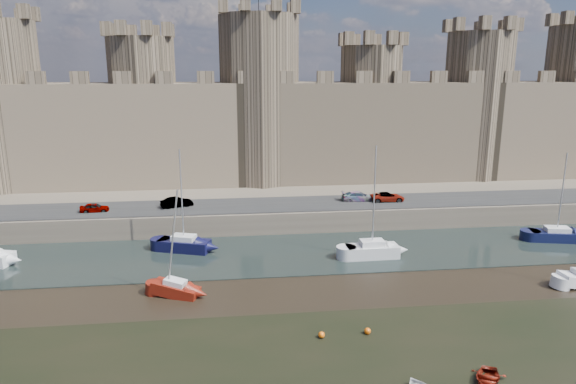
% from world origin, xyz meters
% --- Properties ---
extents(water_channel, '(160.00, 12.00, 0.08)m').
position_xyz_m(water_channel, '(0.00, 24.00, 0.04)').
color(water_channel, black).
rests_on(water_channel, ground).
extents(quay, '(160.00, 60.00, 2.50)m').
position_xyz_m(quay, '(0.00, 60.00, 1.25)').
color(quay, '#4C443A').
rests_on(quay, ground).
extents(road, '(160.00, 7.00, 0.10)m').
position_xyz_m(road, '(0.00, 34.00, 2.55)').
color(road, black).
rests_on(road, quay).
extents(castle, '(108.50, 11.00, 29.00)m').
position_xyz_m(castle, '(-0.64, 48.00, 11.67)').
color(castle, '#42382B').
rests_on(castle, quay).
extents(car_0, '(3.25, 1.48, 1.08)m').
position_xyz_m(car_0, '(-17.90, 33.21, 3.04)').
color(car_0, gray).
rests_on(car_0, quay).
extents(car_1, '(3.93, 2.44, 1.22)m').
position_xyz_m(car_1, '(-8.78, 34.23, 3.11)').
color(car_1, gray).
rests_on(car_1, quay).
extents(car_2, '(4.16, 1.83, 1.19)m').
position_xyz_m(car_2, '(13.17, 34.65, 3.10)').
color(car_2, gray).
rests_on(car_2, quay).
extents(car_3, '(4.21, 1.97, 1.16)m').
position_xyz_m(car_3, '(16.66, 33.98, 3.08)').
color(car_3, gray).
rests_on(car_3, quay).
extents(sailboat_1, '(5.69, 3.66, 10.63)m').
position_xyz_m(sailboat_1, '(-7.40, 25.95, 0.83)').
color(sailboat_1, black).
rests_on(sailboat_1, ground).
extents(sailboat_2, '(5.25, 2.12, 11.27)m').
position_xyz_m(sailboat_2, '(11.39, 21.88, 0.88)').
color(sailboat_2, silver).
rests_on(sailboat_2, ground).
extents(sailboat_3, '(5.88, 3.32, 9.72)m').
position_xyz_m(sailboat_3, '(32.88, 24.47, 0.76)').
color(sailboat_3, black).
rests_on(sailboat_3, ground).
extents(sailboat_4, '(4.20, 2.81, 9.15)m').
position_xyz_m(sailboat_4, '(-7.26, 15.23, 0.69)').
color(sailboat_4, '#67160B').
rests_on(sailboat_4, ground).
extents(dinghy_4, '(3.24, 3.51, 0.59)m').
position_xyz_m(dinghy_4, '(12.57, 0.60, 0.30)').
color(dinghy_4, '#65160B').
rests_on(dinghy_4, ground).
extents(buoy_1, '(0.47, 0.47, 0.47)m').
position_xyz_m(buoy_1, '(3.59, 7.05, 0.24)').
color(buoy_1, '#F3610A').
rests_on(buoy_1, ground).
extents(buoy_3, '(0.48, 0.48, 0.48)m').
position_xyz_m(buoy_3, '(6.95, 7.20, 0.24)').
color(buoy_3, '#D85409').
rests_on(buoy_3, ground).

